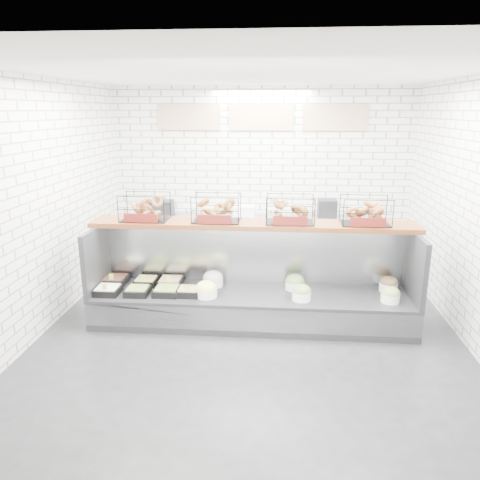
{
  "coord_description": "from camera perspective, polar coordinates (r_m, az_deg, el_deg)",
  "views": [
    {
      "loc": [
        0.31,
        -5.19,
        2.62
      ],
      "look_at": [
        -0.16,
        0.45,
        1.04
      ],
      "focal_mm": 35.0,
      "sensor_mm": 36.0,
      "label": 1
    }
  ],
  "objects": [
    {
      "name": "bagel_shelf",
      "position": [
        5.85,
        1.58,
        3.32
      ],
      "size": [
        4.1,
        0.5,
        0.4
      ],
      "color": "#49230F",
      "rests_on": "display_case"
    },
    {
      "name": "prep_counter",
      "position": [
        7.93,
        2.26,
        -0.16
      ],
      "size": [
        4.0,
        0.6,
        1.2
      ],
      "color": "#93969B",
      "rests_on": "ground"
    },
    {
      "name": "ground",
      "position": [
        5.82,
        1.2,
        -11.15
      ],
      "size": [
        5.5,
        5.5,
        0.0
      ],
      "primitive_type": "plane",
      "color": "black",
      "rests_on": "ground"
    },
    {
      "name": "display_case",
      "position": [
        6.0,
        1.2,
        -6.87
      ],
      "size": [
        4.0,
        0.9,
        1.2
      ],
      "color": "black",
      "rests_on": "ground"
    },
    {
      "name": "room_shell",
      "position": [
        5.83,
        1.7,
        10.06
      ],
      "size": [
        5.02,
        5.51,
        3.01
      ],
      "color": "white",
      "rests_on": "ground"
    }
  ]
}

